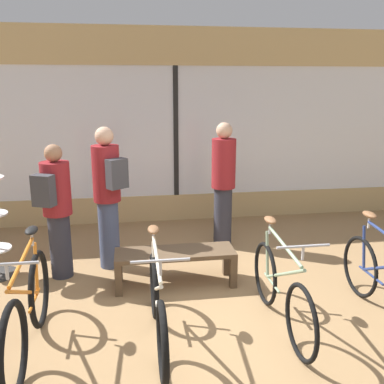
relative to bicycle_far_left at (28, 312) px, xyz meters
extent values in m
plane|color=#99754C|center=(1.71, 0.17, -0.41)|extent=(24.00, 24.00, 0.00)
cube|color=tan|center=(1.71, 3.63, -0.18)|extent=(12.00, 0.08, 0.45)
cube|color=white|center=(1.71, 3.63, 1.12)|extent=(12.00, 0.04, 2.15)
cube|color=tan|center=(1.71, 3.63, 2.49)|extent=(12.00, 0.08, 0.60)
cube|color=black|center=(1.71, 3.60, 1.12)|extent=(0.08, 0.02, 2.15)
torus|color=black|center=(0.00, 0.49, -0.03)|extent=(0.06, 0.75, 0.75)
torus|color=black|center=(0.00, -0.51, -0.03)|extent=(0.06, 0.75, 0.75)
cylinder|color=orange|center=(0.00, -0.05, 0.21)|extent=(0.03, 0.93, 0.51)
cylinder|color=orange|center=(0.00, 0.45, 0.21)|extent=(0.03, 0.11, 0.49)
cylinder|color=orange|center=(0.00, -0.02, 0.49)|extent=(0.03, 0.86, 0.10)
cylinder|color=orange|center=(0.00, 0.26, -0.03)|extent=(0.03, 0.45, 0.03)
cylinder|color=#B2B2B7|center=(0.00, 0.41, 0.52)|extent=(0.02, 0.02, 0.14)
ellipsoid|color=black|center=(0.00, 0.41, 0.60)|extent=(0.11, 0.22, 0.06)
cylinder|color=#B2B2B7|center=(0.00, -0.45, 0.58)|extent=(0.02, 0.02, 0.12)
cylinder|color=#ADADB2|center=(0.00, -0.45, 0.64)|extent=(0.46, 0.02, 0.02)
torus|color=black|center=(1.12, 0.47, -0.07)|extent=(0.06, 0.66, 0.66)
torus|color=black|center=(1.12, -0.51, -0.07)|extent=(0.06, 0.66, 0.66)
cylinder|color=beige|center=(1.12, -0.06, 0.17)|extent=(0.03, 0.92, 0.51)
cylinder|color=beige|center=(1.12, 0.43, 0.17)|extent=(0.03, 0.11, 0.49)
cylinder|color=beige|center=(1.12, -0.03, 0.44)|extent=(0.03, 0.85, 0.10)
cylinder|color=beige|center=(1.12, 0.25, -0.07)|extent=(0.03, 0.44, 0.03)
cylinder|color=#B2B2B7|center=(1.12, 0.39, 0.48)|extent=(0.02, 0.02, 0.14)
ellipsoid|color=brown|center=(1.12, 0.39, 0.56)|extent=(0.11, 0.22, 0.06)
cylinder|color=#B2B2B7|center=(1.12, -0.45, 0.54)|extent=(0.02, 0.02, 0.12)
cylinder|color=#ADADB2|center=(1.12, -0.45, 0.60)|extent=(0.46, 0.02, 0.02)
torus|color=black|center=(2.32, 0.57, -0.07)|extent=(0.04, 0.68, 0.68)
torus|color=black|center=(2.32, -0.41, -0.07)|extent=(0.04, 0.68, 0.68)
cylinder|color=gray|center=(2.32, 0.04, 0.17)|extent=(0.03, 0.92, 0.51)
cylinder|color=gray|center=(2.32, 0.53, 0.17)|extent=(0.03, 0.11, 0.49)
cylinder|color=gray|center=(2.32, 0.07, 0.45)|extent=(0.03, 0.84, 0.10)
cylinder|color=gray|center=(2.32, 0.35, -0.07)|extent=(0.03, 0.44, 0.03)
cylinder|color=#B2B2B7|center=(2.32, 0.49, 0.48)|extent=(0.02, 0.02, 0.14)
ellipsoid|color=brown|center=(2.32, 0.49, 0.56)|extent=(0.11, 0.22, 0.06)
cylinder|color=#B2B2B7|center=(2.32, -0.35, 0.54)|extent=(0.02, 0.02, 0.12)
cylinder|color=#ADADB2|center=(2.32, -0.35, 0.60)|extent=(0.46, 0.02, 0.02)
torus|color=black|center=(3.42, 0.57, -0.06)|extent=(0.04, 0.68, 0.68)
cylinder|color=navy|center=(3.42, 0.53, 0.18)|extent=(0.03, 0.11, 0.49)
cylinder|color=navy|center=(3.42, 0.35, -0.06)|extent=(0.03, 0.45, 0.03)
cylinder|color=#B2B2B7|center=(3.42, 0.49, 0.49)|extent=(0.02, 0.02, 0.14)
ellipsoid|color=brown|center=(3.42, 0.49, 0.57)|extent=(0.11, 0.22, 0.06)
cube|color=brown|center=(1.41, 1.14, -0.01)|extent=(1.40, 0.44, 0.05)
cube|color=brown|center=(0.75, 0.96, -0.22)|extent=(0.08, 0.08, 0.37)
cube|color=brown|center=(2.07, 0.96, -0.22)|extent=(0.08, 0.08, 0.37)
cube|color=brown|center=(0.75, 1.32, -0.22)|extent=(0.08, 0.08, 0.37)
cube|color=brown|center=(2.07, 1.32, -0.22)|extent=(0.08, 0.08, 0.37)
cylinder|color=#2D2D38|center=(0.05, 1.58, -0.01)|extent=(0.35, 0.35, 0.80)
cylinder|color=maroon|center=(0.05, 1.58, 0.71)|extent=(0.45, 0.45, 0.63)
sphere|color=#9E7051|center=(0.05, 1.58, 1.13)|extent=(0.21, 0.21, 0.21)
cube|color=#38383D|center=(-0.05, 1.36, 0.74)|extent=(0.28, 0.23, 0.36)
cylinder|color=#2D2D38|center=(2.24, 2.29, 0.03)|extent=(0.29, 0.29, 0.88)
cylinder|color=maroon|center=(2.24, 2.29, 0.82)|extent=(0.37, 0.37, 0.70)
sphere|color=tan|center=(2.24, 2.29, 1.28)|extent=(0.23, 0.23, 0.23)
cylinder|color=#424C6B|center=(0.63, 1.79, 0.04)|extent=(0.36, 0.36, 0.88)
cylinder|color=maroon|center=(0.63, 1.79, 0.83)|extent=(0.47, 0.47, 0.70)
sphere|color=tan|center=(0.63, 1.79, 1.29)|extent=(0.23, 0.23, 0.23)
cube|color=#38383D|center=(0.77, 1.60, 0.86)|extent=(0.28, 0.25, 0.36)
camera|label=1|loc=(0.90, -3.50, 1.92)|focal=40.00mm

